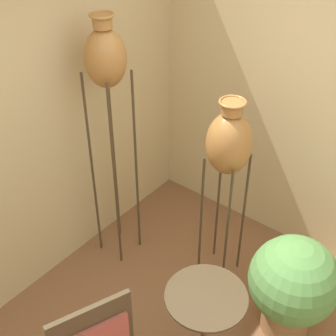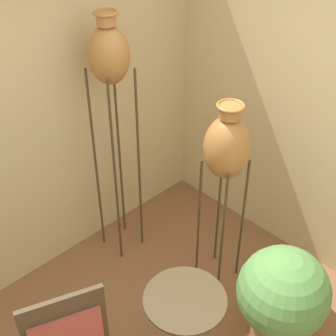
{
  "view_description": "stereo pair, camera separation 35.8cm",
  "coord_description": "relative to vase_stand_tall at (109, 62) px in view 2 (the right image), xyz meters",
  "views": [
    {
      "loc": [
        -1.51,
        -0.84,
        3.06
      ],
      "look_at": [
        0.77,
        0.96,
        0.97
      ],
      "focal_mm": 50.0,
      "sensor_mm": 36.0,
      "label": 1
    },
    {
      "loc": [
        -1.27,
        -1.11,
        3.06
      ],
      "look_at": [
        0.77,
        0.96,
        0.97
      ],
      "focal_mm": 50.0,
      "sensor_mm": 36.0,
      "label": 2
    }
  ],
  "objects": [
    {
      "name": "potted_plant",
      "position": [
        0.15,
        -1.55,
        -1.28
      ],
      "size": [
        0.64,
        0.64,
        0.84
      ],
      "color": "olive",
      "rests_on": "ground_plane"
    },
    {
      "name": "wall_back",
      "position": [
        -0.6,
        0.31,
        -0.4
      ],
      "size": [
        7.33,
        0.06,
        2.7
      ],
      "color": "#D1B784",
      "rests_on": "ground_plane"
    },
    {
      "name": "vase_stand_tall",
      "position": [
        0.0,
        0.0,
        0.0
      ],
      "size": [
        0.3,
        0.3,
        2.11
      ],
      "color": "#473823",
      "rests_on": "ground_plane"
    },
    {
      "name": "side_table",
      "position": [
        -0.51,
        -1.25,
        -1.2
      ],
      "size": [
        0.52,
        0.52,
        0.76
      ],
      "color": "#473823",
      "rests_on": "ground_plane"
    },
    {
      "name": "vase_stand_medium",
      "position": [
        0.33,
        -0.84,
        -0.49
      ],
      "size": [
        0.33,
        0.33,
        1.62
      ],
      "color": "#473823",
      "rests_on": "ground_plane"
    }
  ]
}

